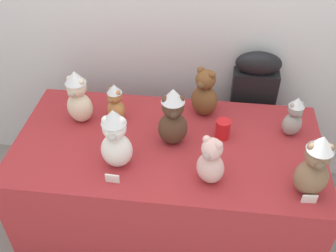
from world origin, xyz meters
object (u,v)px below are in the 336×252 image
object	(u,v)px
instrument_case	(249,119)
teddy_bear_caramel	(116,103)
display_table	(168,188)
teddy_bear_cream	(78,97)
teddy_bear_blush	(211,162)
teddy_bear_snow	(116,139)
party_cup_red	(223,129)
teddy_bear_ash	(294,117)
teddy_bear_cocoa	(173,117)
teddy_bear_chestnut	(205,94)
teddy_bear_mocha	(314,166)

from	to	relation	value
instrument_case	teddy_bear_caramel	xyz separation A→B (m)	(-0.80, -0.39, 0.35)
display_table	teddy_bear_cream	size ratio (longest dim) A/B	5.07
teddy_bear_blush	teddy_bear_caramel	size ratio (longest dim) A/B	1.10
teddy_bear_snow	party_cup_red	bearing A→B (deg)	26.50
teddy_bear_cream	teddy_bear_ash	distance (m)	1.19
display_table	teddy_bear_caramel	xyz separation A→B (m)	(-0.32, 0.16, 0.49)
teddy_bear_snow	party_cup_red	size ratio (longest dim) A/B	3.17
instrument_case	teddy_bear_snow	size ratio (longest dim) A/B	2.96
display_table	teddy_bear_cocoa	xyz separation A→B (m)	(0.02, 0.01, 0.54)
teddy_bear_cream	party_cup_red	xyz separation A→B (m)	(0.81, -0.05, -0.11)
teddy_bear_snow	teddy_bear_cream	bearing A→B (deg)	129.95
display_table	teddy_bear_blush	size ratio (longest dim) A/B	6.21
teddy_bear_cocoa	teddy_bear_cream	bearing A→B (deg)	155.36
instrument_case	party_cup_red	bearing A→B (deg)	-112.85
display_table	teddy_bear_chestnut	bearing A→B (deg)	58.23
teddy_bear_cream	teddy_bear_snow	distance (m)	0.43
display_table	teddy_bear_blush	distance (m)	0.60
teddy_bear_snow	teddy_bear_blush	bearing A→B (deg)	-7.98
teddy_bear_chestnut	display_table	bearing A→B (deg)	-92.58
teddy_bear_chestnut	teddy_bear_caramel	bearing A→B (deg)	-137.09
teddy_bear_cocoa	teddy_bear_caramel	size ratio (longest dim) A/B	1.42
teddy_bear_mocha	teddy_bear_cocoa	distance (m)	0.73
instrument_case	teddy_bear_chestnut	xyz separation A→B (m)	(-0.31, -0.26, 0.37)
display_table	teddy_bear_caramel	distance (m)	0.61
teddy_bear_cocoa	teddy_bear_ash	bearing A→B (deg)	1.03
teddy_bear_chestnut	teddy_bear_ash	size ratio (longest dim) A/B	1.25
instrument_case	teddy_bear_snow	world-z (taller)	teddy_bear_snow
teddy_bear_cream	teddy_bear_ash	bearing A→B (deg)	18.48
instrument_case	party_cup_red	distance (m)	0.57
teddy_bear_blush	party_cup_red	world-z (taller)	teddy_bear_blush
teddy_bear_cream	teddy_bear_caramel	bearing A→B (deg)	24.92
teddy_bear_cocoa	teddy_bear_ash	xyz separation A→B (m)	(0.64, 0.15, -0.05)
teddy_bear_caramel	teddy_bear_ash	bearing A→B (deg)	32.52
teddy_bear_blush	teddy_bear_chestnut	xyz separation A→B (m)	(-0.06, 0.53, 0.02)
teddy_bear_snow	instrument_case	bearing A→B (deg)	44.41
teddy_bear_ash	party_cup_red	world-z (taller)	teddy_bear_ash
teddy_bear_blush	teddy_bear_chestnut	distance (m)	0.53
instrument_case	teddy_bear_blush	bearing A→B (deg)	-107.65
teddy_bear_blush	teddy_bear_cream	distance (m)	0.85
teddy_bear_cream	teddy_bear_ash	world-z (taller)	teddy_bear_cream
teddy_bear_blush	teddy_bear_caramel	distance (m)	0.69
teddy_bear_ash	party_cup_red	size ratio (longest dim) A/B	2.22
teddy_bear_cream	party_cup_red	bearing A→B (deg)	13.93
teddy_bear_blush	teddy_bear_ash	bearing A→B (deg)	71.50
teddy_bear_snow	teddy_bear_caramel	bearing A→B (deg)	102.04
teddy_bear_mocha	teddy_bear_cocoa	bearing A→B (deg)	155.73
teddy_bear_blush	party_cup_red	distance (m)	0.34
teddy_bear_cream	teddy_bear_cocoa	world-z (taller)	teddy_bear_cocoa
instrument_case	teddy_bear_chestnut	world-z (taller)	teddy_bear_chestnut
party_cup_red	teddy_bear_snow	bearing A→B (deg)	-152.16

